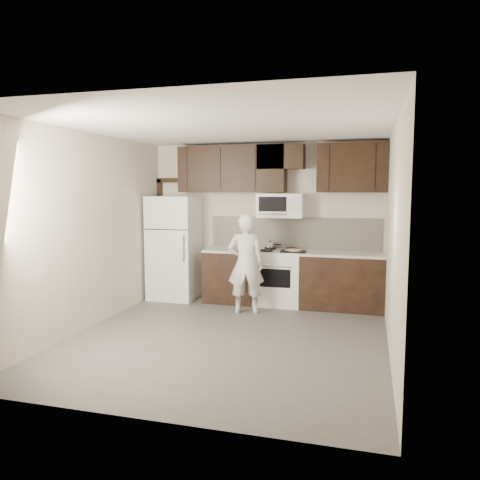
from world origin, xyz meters
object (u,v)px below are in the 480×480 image
at_px(microwave, 281,206).
at_px(refrigerator, 174,248).
at_px(stove, 279,277).
at_px(person, 246,264).

distance_m(microwave, refrigerator, 2.00).
bearing_deg(microwave, stove, -89.90).
relative_size(microwave, refrigerator, 0.42).
bearing_deg(person, microwave, -127.06).
bearing_deg(stove, person, -120.13).
xyz_separation_m(stove, refrigerator, (-1.85, -0.05, 0.44)).
bearing_deg(stove, microwave, 90.10).
bearing_deg(refrigerator, person, -23.14).
distance_m(refrigerator, person, 1.59).
height_order(microwave, refrigerator, microwave).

